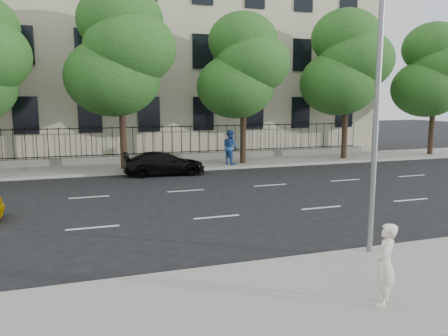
% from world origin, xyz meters
% --- Properties ---
extents(ground, '(120.00, 120.00, 0.00)m').
position_xyz_m(ground, '(0.00, 0.00, 0.00)').
color(ground, black).
rests_on(ground, ground).
extents(near_sidewalk, '(60.00, 4.00, 0.15)m').
position_xyz_m(near_sidewalk, '(0.00, -4.00, 0.07)').
color(near_sidewalk, gray).
rests_on(near_sidewalk, ground).
extents(far_sidewalk, '(60.00, 4.00, 0.15)m').
position_xyz_m(far_sidewalk, '(0.00, 14.00, 0.07)').
color(far_sidewalk, gray).
rests_on(far_sidewalk, ground).
extents(lane_markings, '(49.60, 4.62, 0.01)m').
position_xyz_m(lane_markings, '(0.00, 4.75, 0.01)').
color(lane_markings, silver).
rests_on(lane_markings, ground).
extents(masonry_building, '(34.60, 12.11, 18.50)m').
position_xyz_m(masonry_building, '(0.00, 22.95, 9.02)').
color(masonry_building, beige).
rests_on(masonry_building, ground).
extents(iron_fence, '(30.00, 0.50, 2.20)m').
position_xyz_m(iron_fence, '(0.00, 15.70, 0.65)').
color(iron_fence, slate).
rests_on(iron_fence, far_sidewalk).
extents(street_light, '(0.25, 3.32, 8.05)m').
position_xyz_m(street_light, '(2.50, -1.77, 5.15)').
color(street_light, slate).
rests_on(street_light, near_sidewalk).
extents(tree_c, '(5.89, 5.50, 9.80)m').
position_xyz_m(tree_c, '(-1.96, 13.36, 6.41)').
color(tree_c, '#382619').
rests_on(tree_c, far_sidewalk).
extents(tree_d, '(5.34, 4.94, 8.84)m').
position_xyz_m(tree_d, '(5.04, 13.36, 5.84)').
color(tree_d, '#382619').
rests_on(tree_d, far_sidewalk).
extents(tree_e, '(5.71, 5.31, 9.46)m').
position_xyz_m(tree_e, '(12.04, 13.36, 6.20)').
color(tree_e, '#382619').
rests_on(tree_e, far_sidewalk).
extents(tree_f, '(5.52, 5.12, 9.01)m').
position_xyz_m(tree_f, '(19.04, 13.36, 5.88)').
color(tree_f, '#382619').
rests_on(tree_f, far_sidewalk).
extents(black_sedan, '(4.32, 1.96, 1.23)m').
position_xyz_m(black_sedan, '(-0.11, 11.34, 0.61)').
color(black_sedan, black).
rests_on(black_sedan, ground).
extents(woman_near, '(0.66, 0.66, 1.55)m').
position_xyz_m(woman_near, '(0.94, -4.81, 0.92)').
color(woman_near, white).
rests_on(woman_near, near_sidewalk).
extents(pedestrian_far, '(1.07, 1.19, 2.02)m').
position_xyz_m(pedestrian_far, '(4.10, 12.94, 1.16)').
color(pedestrian_far, '#22478C').
rests_on(pedestrian_far, far_sidewalk).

